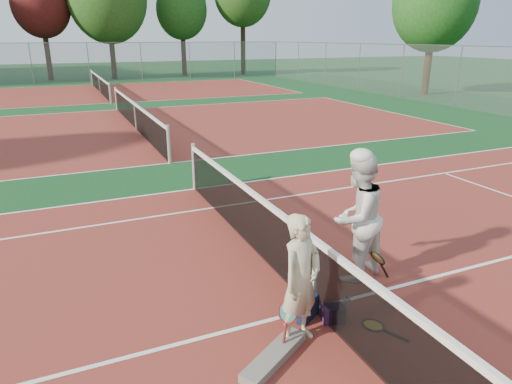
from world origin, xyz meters
TOP-DOWN VIEW (x-y plane):
  - ground at (0.00, 0.00)m, footprint 130.00×130.00m
  - court_main at (0.00, 0.00)m, footprint 23.77×10.97m
  - court_far_a at (0.00, 13.50)m, footprint 23.77×10.97m
  - court_far_b at (0.00, 27.00)m, footprint 23.77×10.97m
  - net_main at (0.00, 0.00)m, footprint 0.10×10.98m
  - net_far_a at (0.00, 13.50)m, footprint 0.10×10.98m
  - net_far_b at (0.00, 27.00)m, footprint 0.10×10.98m
  - fence_back at (0.00, 34.00)m, footprint 32.00×0.06m
  - player_a at (-0.48, -0.48)m, footprint 0.68×0.58m
  - player_b at (1.00, 0.53)m, footprint 1.11×0.98m
  - racket_red at (-0.66, -0.52)m, footprint 0.33×0.34m
  - racket_black_held at (1.19, 0.24)m, footprint 0.40×0.33m
  - racket_spare at (0.49, -0.63)m, footprint 0.49×0.66m
  - sports_bag_navy at (-0.21, -0.10)m, footprint 0.46×0.42m
  - sports_bag_purple at (0.09, -0.34)m, footprint 0.31×0.25m
  - net_cover_canvas at (-0.91, -0.70)m, footprint 1.00×0.74m
  - water_bottle at (0.27, -0.35)m, footprint 0.09×0.09m
  - tree_back_maroon at (-2.80, 38.00)m, footprint 4.48×4.48m
  - tree_back_4 at (8.63, 38.17)m, footprint 4.50×4.50m
  - tree_right_1 at (18.47, 17.83)m, footprint 4.90×4.90m

SIDE VIEW (x-z plane):
  - ground at x=0.00m, z-range 0.00..0.00m
  - court_main at x=0.00m, z-range 0.00..0.01m
  - court_far_a at x=0.00m, z-range 0.00..0.01m
  - court_far_b at x=0.00m, z-range 0.00..0.01m
  - racket_spare at x=0.49m, z-range 0.00..0.03m
  - net_cover_canvas at x=-0.91m, z-range 0.00..0.11m
  - sports_bag_purple at x=0.09m, z-range 0.00..0.22m
  - sports_bag_navy at x=-0.21m, z-range 0.00..0.30m
  - water_bottle at x=0.27m, z-range 0.00..0.30m
  - racket_black_held at x=1.19m, z-range 0.00..0.51m
  - racket_red at x=-0.66m, z-range 0.00..0.58m
  - net_main at x=0.00m, z-range 0.00..1.02m
  - net_far_a at x=0.00m, z-range 0.00..1.02m
  - net_far_b at x=0.00m, z-range 0.00..1.02m
  - player_a at x=-0.48m, z-range 0.00..1.59m
  - player_b at x=1.00m, z-range 0.00..1.90m
  - fence_back at x=0.00m, z-range 0.00..3.00m
  - tree_right_1 at x=18.47m, z-range 1.23..9.36m
  - tree_back_4 at x=8.63m, z-range 1.53..9.83m
  - tree_back_maroon at x=-2.80m, z-range 1.60..10.01m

